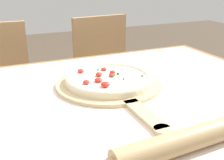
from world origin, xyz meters
TOP-DOWN VIEW (x-y plane):
  - dining_table at (0.00, 0.00)m, footprint 1.35×0.94m
  - towel_cloth at (0.00, 0.00)m, footprint 1.27×0.86m
  - pizza_peel at (0.03, 0.05)m, footprint 0.38×0.57m
  - pizza at (0.03, 0.07)m, footprint 0.31×0.31m
  - rolling_pin at (0.03, -0.37)m, footprint 0.46×0.07m
  - chair_right at (0.34, 0.83)m, footprint 0.44×0.44m

SIDE VIEW (x-z plane):
  - chair_right at x=0.34m, z-range 0.07..0.97m
  - dining_table at x=0.00m, z-range 0.28..1.05m
  - towel_cloth at x=0.00m, z-range 0.77..0.78m
  - pizza_peel at x=0.03m, z-range 0.78..0.79m
  - pizza at x=0.03m, z-range 0.78..0.82m
  - rolling_pin at x=0.03m, z-range 0.78..0.83m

